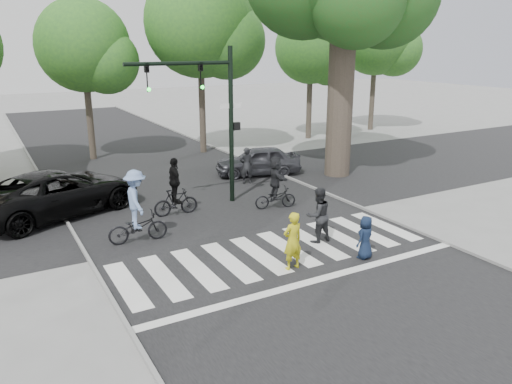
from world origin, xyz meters
The scene contains 20 objects.
ground centered at (0.00, 0.00, 0.00)m, with size 120.00×120.00×0.00m, color gray.
road_stem centered at (0.00, 5.00, 0.01)m, with size 10.00×70.00×0.01m, color black.
road_cross centered at (0.00, 8.00, 0.01)m, with size 70.00×10.00×0.01m, color black.
curb_left centered at (-5.05, 5.00, 0.05)m, with size 0.10×70.00×0.10m, color gray.
curb_right centered at (5.05, 5.00, 0.05)m, with size 0.10×70.00×0.10m, color gray.
crosswalk centered at (0.00, 0.66, 0.01)m, with size 10.00×3.85×0.01m.
traffic_signal centered at (0.35, 6.20, 3.90)m, with size 4.45×0.29×6.00m.
bg_tree_2 centered at (-1.76, 16.62, 5.78)m, with size 5.04×4.80×8.40m.
bg_tree_3 centered at (4.31, 15.27, 6.94)m, with size 6.30×6.00×10.20m.
bg_tree_4 centered at (12.23, 16.12, 5.64)m, with size 4.83×4.60×8.15m.
bg_tree_5 centered at (18.27, 16.69, 6.36)m, with size 5.67×5.40×9.30m.
pedestrian_woman centered at (-0.18, -0.27, 0.83)m, with size 0.61×0.40×1.67m, color gold.
pedestrian_child centered at (2.07, -0.71, 0.65)m, with size 0.63×0.41×1.30m, color #121E36.
pedestrian_adult centered at (1.63, 1.03, 0.89)m, with size 0.87×0.67×1.78m, color black.
cyclist_left centered at (-3.35, 3.78, 1.02)m, with size 1.90×1.26×2.35m.
cyclist_mid centered at (-1.38, 5.67, 0.88)m, with size 1.67×1.02×2.15m.
cyclist_right centered at (2.22, 4.56, 0.91)m, with size 1.69×1.57×2.03m.
car_suv centered at (-5.08, 7.87, 0.83)m, with size 2.76×5.98×1.66m, color black.
car_grey centered at (4.17, 9.35, 0.69)m, with size 1.62×4.04×1.38m, color #38393E.
bystander_dark centered at (2.95, 8.24, 0.83)m, with size 0.60×0.40×1.66m, color black.
Camera 1 is at (-7.33, -10.94, 6.04)m, focal length 35.00 mm.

